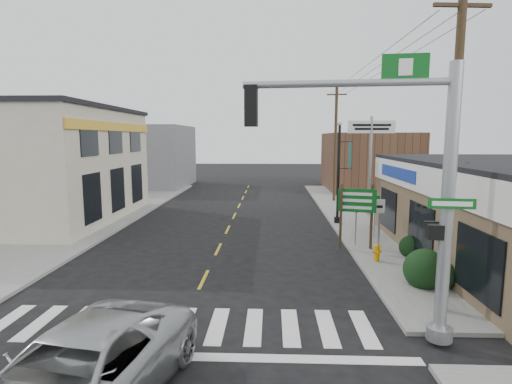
{
  "coord_description": "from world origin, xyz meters",
  "views": [
    {
      "loc": [
        2.47,
        -9.95,
        5.14
      ],
      "look_at": [
        1.79,
        7.24,
        2.8
      ],
      "focal_mm": 28.0,
      "sensor_mm": 36.0,
      "label": 1
    }
  ],
  "objects_px": {
    "traffic_signal_pole": "(414,175)",
    "lamp_post": "(340,164)",
    "utility_pole_far": "(335,143)",
    "dance_center_sign": "(371,140)",
    "bare_tree": "(491,172)",
    "suv": "(77,377)",
    "guide_sign": "(357,207)",
    "fire_hydrant": "(377,252)",
    "utility_pole_near": "(453,151)"
  },
  "relations": [
    {
      "from": "traffic_signal_pole",
      "to": "lamp_post",
      "type": "bearing_deg",
      "value": 93.35
    },
    {
      "from": "utility_pole_far",
      "to": "traffic_signal_pole",
      "type": "bearing_deg",
      "value": -86.59
    },
    {
      "from": "lamp_post",
      "to": "utility_pole_far",
      "type": "relative_size",
      "value": 0.67
    },
    {
      "from": "dance_center_sign",
      "to": "bare_tree",
      "type": "relative_size",
      "value": 1.33
    },
    {
      "from": "suv",
      "to": "bare_tree",
      "type": "xyz_separation_m",
      "value": [
        11.44,
        8.01,
        3.1
      ]
    },
    {
      "from": "guide_sign",
      "to": "suv",
      "type": "bearing_deg",
      "value": -109.06
    },
    {
      "from": "lamp_post",
      "to": "bare_tree",
      "type": "xyz_separation_m",
      "value": [
        3.92,
        -8.82,
        0.3
      ]
    },
    {
      "from": "fire_hydrant",
      "to": "utility_pole_far",
      "type": "distance_m",
      "value": 16.54
    },
    {
      "from": "traffic_signal_pole",
      "to": "utility_pole_near",
      "type": "relative_size",
      "value": 0.76
    },
    {
      "from": "guide_sign",
      "to": "bare_tree",
      "type": "height_order",
      "value": "bare_tree"
    },
    {
      "from": "guide_sign",
      "to": "utility_pole_near",
      "type": "height_order",
      "value": "utility_pole_near"
    },
    {
      "from": "fire_hydrant",
      "to": "dance_center_sign",
      "type": "relative_size",
      "value": 0.11
    },
    {
      "from": "dance_center_sign",
      "to": "utility_pole_near",
      "type": "distance_m",
      "value": 14.88
    },
    {
      "from": "lamp_post",
      "to": "dance_center_sign",
      "type": "height_order",
      "value": "dance_center_sign"
    },
    {
      "from": "dance_center_sign",
      "to": "bare_tree",
      "type": "height_order",
      "value": "dance_center_sign"
    },
    {
      "from": "bare_tree",
      "to": "utility_pole_far",
      "type": "height_order",
      "value": "utility_pole_far"
    },
    {
      "from": "fire_hydrant",
      "to": "dance_center_sign",
      "type": "distance_m",
      "value": 11.29
    },
    {
      "from": "suv",
      "to": "fire_hydrant",
      "type": "height_order",
      "value": "suv"
    },
    {
      "from": "traffic_signal_pole",
      "to": "fire_hydrant",
      "type": "height_order",
      "value": "traffic_signal_pole"
    },
    {
      "from": "traffic_signal_pole",
      "to": "lamp_post",
      "type": "height_order",
      "value": "traffic_signal_pole"
    },
    {
      "from": "fire_hydrant",
      "to": "utility_pole_far",
      "type": "bearing_deg",
      "value": 87.46
    },
    {
      "from": "guide_sign",
      "to": "dance_center_sign",
      "type": "bearing_deg",
      "value": 87.21
    },
    {
      "from": "guide_sign",
      "to": "bare_tree",
      "type": "bearing_deg",
      "value": -23.88
    },
    {
      "from": "fire_hydrant",
      "to": "lamp_post",
      "type": "height_order",
      "value": "lamp_post"
    },
    {
      "from": "suv",
      "to": "guide_sign",
      "type": "bearing_deg",
      "value": 67.98
    },
    {
      "from": "lamp_post",
      "to": "bare_tree",
      "type": "height_order",
      "value": "lamp_post"
    },
    {
      "from": "suv",
      "to": "dance_center_sign",
      "type": "relative_size",
      "value": 0.91
    },
    {
      "from": "lamp_post",
      "to": "dance_center_sign",
      "type": "distance_m",
      "value": 3.86
    },
    {
      "from": "suv",
      "to": "dance_center_sign",
      "type": "bearing_deg",
      "value": 74.37
    },
    {
      "from": "traffic_signal_pole",
      "to": "bare_tree",
      "type": "height_order",
      "value": "traffic_signal_pole"
    },
    {
      "from": "lamp_post",
      "to": "utility_pole_far",
      "type": "xyz_separation_m",
      "value": [
        1.06,
        8.51,
        1.1
      ]
    },
    {
      "from": "suv",
      "to": "lamp_post",
      "type": "height_order",
      "value": "lamp_post"
    },
    {
      "from": "traffic_signal_pole",
      "to": "guide_sign",
      "type": "height_order",
      "value": "traffic_signal_pole"
    },
    {
      "from": "utility_pole_near",
      "to": "lamp_post",
      "type": "bearing_deg",
      "value": 89.87
    },
    {
      "from": "suv",
      "to": "fire_hydrant",
      "type": "distance_m",
      "value": 12.22
    },
    {
      "from": "lamp_post",
      "to": "utility_pole_near",
      "type": "height_order",
      "value": "utility_pole_near"
    },
    {
      "from": "suv",
      "to": "dance_center_sign",
      "type": "height_order",
      "value": "dance_center_sign"
    },
    {
      "from": "suv",
      "to": "utility_pole_far",
      "type": "xyz_separation_m",
      "value": [
        8.58,
        25.33,
        3.91
      ]
    },
    {
      "from": "lamp_post",
      "to": "utility_pole_far",
      "type": "distance_m",
      "value": 8.65
    },
    {
      "from": "traffic_signal_pole",
      "to": "bare_tree",
      "type": "xyz_separation_m",
      "value": [
        4.52,
        5.07,
        -0.35
      ]
    },
    {
      "from": "suv",
      "to": "bare_tree",
      "type": "relative_size",
      "value": 1.21
    },
    {
      "from": "traffic_signal_pole",
      "to": "utility_pole_far",
      "type": "distance_m",
      "value": 22.46
    },
    {
      "from": "bare_tree",
      "to": "utility_pole_near",
      "type": "bearing_deg",
      "value": -130.95
    },
    {
      "from": "traffic_signal_pole",
      "to": "dance_center_sign",
      "type": "bearing_deg",
      "value": 85.54
    },
    {
      "from": "traffic_signal_pole",
      "to": "dance_center_sign",
      "type": "height_order",
      "value": "traffic_signal_pole"
    },
    {
      "from": "lamp_post",
      "to": "suv",
      "type": "bearing_deg",
      "value": -98.95
    },
    {
      "from": "bare_tree",
      "to": "fire_hydrant",
      "type": "bearing_deg",
      "value": 159.4
    },
    {
      "from": "lamp_post",
      "to": "guide_sign",
      "type": "bearing_deg",
      "value": -76.34
    },
    {
      "from": "utility_pole_far",
      "to": "suv",
      "type": "bearing_deg",
      "value": -101.08
    },
    {
      "from": "dance_center_sign",
      "to": "bare_tree",
      "type": "bearing_deg",
      "value": -82.57
    }
  ]
}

